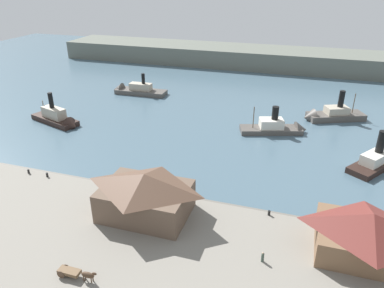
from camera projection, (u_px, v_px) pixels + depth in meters
name	position (u px, v px, depth m)	size (l,w,h in m)	color
ground_plane	(161.00, 186.00, 74.67)	(320.00, 320.00, 0.00)	#476070
quay_promenade	(107.00, 256.00, 55.49)	(110.00, 36.00, 1.20)	gray
seawall_edge	(154.00, 193.00, 71.36)	(110.00, 0.80, 1.00)	#666159
ferry_shed_customs_shed	(145.00, 194.00, 62.53)	(15.11, 11.11, 8.00)	brown
ferry_shed_central_terminal	(369.00, 234.00, 53.78)	(14.79, 11.49, 7.15)	brown
horse_cart	(76.00, 273.00, 50.44)	(6.00, 1.44, 1.87)	brown
pedestrian_walking_west	(263.00, 257.00, 53.41)	(0.42, 0.42, 1.69)	#3D4C42
mooring_post_center_east	(29.00, 171.00, 76.88)	(0.44, 0.44, 0.90)	black
mooring_post_west	(269.00, 213.00, 63.70)	(0.44, 0.44, 0.90)	black
mooring_post_center_west	(47.00, 175.00, 75.61)	(0.44, 0.44, 0.90)	black
ferry_approaching_east	(58.00, 119.00, 104.48)	(17.90, 9.95, 10.39)	black
ferry_near_quay	(379.00, 159.00, 82.10)	(13.16, 15.74, 10.27)	black
ferry_moored_west	(279.00, 127.00, 99.15)	(18.58, 10.23, 8.98)	#514C47
ferry_departing_north	(134.00, 90.00, 130.56)	(19.84, 6.22, 9.34)	#514C47
ferry_outer_harbor	(329.00, 115.00, 107.50)	(18.55, 12.21, 10.34)	#514C47
far_headland	(251.00, 57.00, 167.60)	(180.00, 24.00, 8.00)	#60665B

